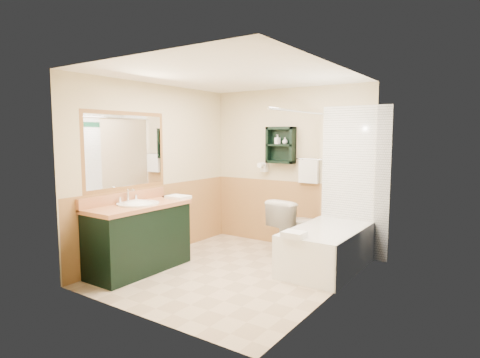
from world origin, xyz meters
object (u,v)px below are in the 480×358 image
vanity_book (167,188)px  toilet (294,227)px  soap_bottle_a (277,142)px  hair_dryer (264,167)px  bathtub (328,248)px  wall_shelf (281,145)px  vanity (139,238)px  soap_bottle_b (285,142)px

vanity_book → toilet: bearing=28.8°
vanity_book → soap_bottle_a: (1.01, 1.35, 0.64)m
hair_dryer → bathtub: bearing=-25.0°
wall_shelf → vanity: 2.48m
bathtub → soap_bottle_a: size_ratio=10.43×
hair_dryer → soap_bottle_b: bearing=-4.6°
wall_shelf → soap_bottle_b: 0.09m
soap_bottle_a → wall_shelf: bearing=5.6°
bathtub → vanity: bearing=-143.3°
vanity → vanity_book: 0.87m
hair_dryer → vanity_book: 1.59m
vanity → bathtub: vanity is taller
toilet → soap_bottle_a: soap_bottle_a is taller
toilet → vanity_book: vanity_book is taller
vanity_book → soap_bottle_b: soap_bottle_b is taller
toilet → hair_dryer: bearing=-12.9°
vanity_book → soap_bottle_b: (1.14, 1.35, 0.65)m
soap_bottle_a → soap_bottle_b: bearing=0.0°
vanity → toilet: bearing=54.3°
soap_bottle_b → wall_shelf: bearing=176.3°
vanity → soap_bottle_b: bearing=64.3°
toilet → soap_bottle_a: bearing=-21.0°
soap_bottle_a → soap_bottle_b: size_ratio=1.41×
soap_bottle_b → soap_bottle_a: bearing=180.0°
wall_shelf → hair_dryer: wall_shelf is taller
vanity_book → soap_bottle_a: soap_bottle_a is taller
bathtub → soap_bottle_b: bearing=148.2°
toilet → soap_bottle_a: 1.30m
toilet → vanity_book: bearing=47.4°
vanity → toilet: size_ratio=1.67×
wall_shelf → vanity_book: size_ratio=2.47×
bathtub → hair_dryer: bearing=155.0°
vanity → soap_bottle_a: (0.84, 2.02, 1.17)m
hair_dryer → soap_bottle_b: (0.38, -0.03, 0.40)m
hair_dryer → vanity_book: (-0.76, -1.38, -0.24)m
bathtub → soap_bottle_a: soap_bottle_a is taller
wall_shelf → hair_dryer: size_ratio=2.29×
wall_shelf → soap_bottle_a: wall_shelf is taller
toilet → soap_bottle_a: size_ratio=5.57×
vanity_book → soap_bottle_b: 1.88m
wall_shelf → soap_bottle_a: (-0.05, -0.01, 0.05)m
hair_dryer → soap_bottle_b: size_ratio=2.34×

